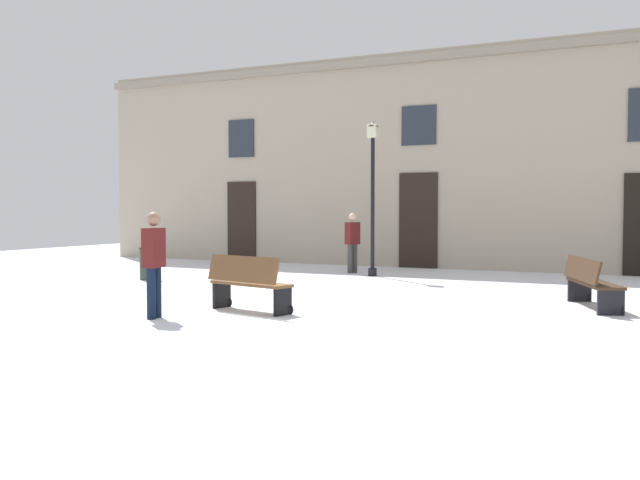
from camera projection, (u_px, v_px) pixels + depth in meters
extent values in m
plane|color=white|center=(280.00, 303.00, 13.01)|extent=(36.03, 36.03, 0.00)
cube|color=tan|center=(423.00, 160.00, 20.68)|extent=(22.52, 0.40, 6.31)
cube|color=gray|center=(421.00, 58.00, 20.33)|extent=(22.52, 0.30, 0.24)
cube|color=black|center=(242.00, 222.00, 23.20)|extent=(1.06, 0.08, 2.61)
cube|color=#262D38|center=(241.00, 139.00, 23.08)|extent=(0.95, 0.06, 1.22)
cube|color=black|center=(418.00, 220.00, 20.59)|extent=(1.15, 0.08, 2.77)
cube|color=#262D38|center=(419.00, 125.00, 20.47)|extent=(1.04, 0.06, 1.14)
cylinder|color=black|center=(373.00, 207.00, 18.11)|extent=(0.10, 0.10, 3.53)
cylinder|color=black|center=(372.00, 272.00, 18.18)|extent=(0.22, 0.22, 0.20)
cube|color=beige|center=(373.00, 131.00, 18.02)|extent=(0.24, 0.24, 0.36)
cone|color=black|center=(373.00, 124.00, 18.01)|extent=(0.30, 0.30, 0.14)
cylinder|color=#2D3D2D|center=(149.00, 264.00, 17.22)|extent=(0.42, 0.42, 0.75)
torus|color=black|center=(148.00, 248.00, 17.21)|extent=(0.45, 0.45, 0.04)
cube|color=brown|center=(251.00, 284.00, 11.88)|extent=(1.61, 0.78, 0.05)
cube|color=brown|center=(243.00, 269.00, 11.72)|extent=(1.55, 0.50, 0.43)
cube|color=black|center=(283.00, 301.00, 11.44)|extent=(0.15, 0.39, 0.47)
torus|color=black|center=(289.00, 309.00, 11.57)|extent=(0.17, 0.07, 0.17)
cube|color=black|center=(222.00, 294.00, 12.34)|extent=(0.15, 0.39, 0.47)
torus|color=black|center=(229.00, 302.00, 12.48)|extent=(0.17, 0.07, 0.17)
cube|color=#3D2819|center=(594.00, 283.00, 12.28)|extent=(1.12, 1.89, 0.05)
cube|color=#3D2819|center=(582.00, 269.00, 12.29)|extent=(0.79, 1.77, 0.40)
cube|color=black|center=(611.00, 302.00, 11.43)|extent=(0.42, 0.21, 0.43)
torus|color=black|center=(622.00, 311.00, 11.42)|extent=(0.09, 0.17, 0.17)
cube|color=black|center=(580.00, 290.00, 13.15)|extent=(0.42, 0.21, 0.43)
torus|color=black|center=(590.00, 297.00, 13.14)|extent=(0.09, 0.17, 0.17)
cylinder|color=#403D3A|center=(355.00, 258.00, 19.09)|extent=(0.14, 0.14, 0.77)
cylinder|color=#403D3A|center=(350.00, 259.00, 18.97)|extent=(0.14, 0.14, 0.77)
cube|color=#591919|center=(352.00, 233.00, 19.00)|extent=(0.34, 0.43, 0.59)
sphere|color=beige|center=(353.00, 217.00, 18.98)|extent=(0.21, 0.21, 0.21)
cylinder|color=black|center=(157.00, 292.00, 11.21)|extent=(0.14, 0.14, 0.80)
cylinder|color=black|center=(151.00, 294.00, 11.04)|extent=(0.14, 0.14, 0.80)
cube|color=#591919|center=(154.00, 248.00, 11.10)|extent=(0.28, 0.41, 0.62)
sphere|color=#9E755B|center=(153.00, 219.00, 11.08)|extent=(0.22, 0.22, 0.22)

